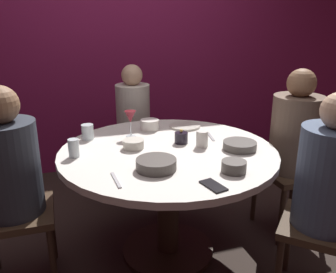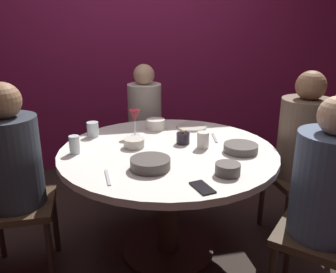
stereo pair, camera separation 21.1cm
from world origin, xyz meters
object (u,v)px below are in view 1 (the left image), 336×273
object	(u,v)px
seated_diner_right	(295,135)
dining_table	(168,172)
dinner_plate	(185,126)
cell_phone	(213,186)
candle_holder	(181,138)
bowl_serving_large	(156,164)
seated_diner_left	(9,169)
seated_diner_front_right	(329,180)
seated_diner_back	(133,116)
cup_by_right_diner	(202,139)
bowl_sauce_side	(234,166)
cup_by_left_diner	(88,132)
bowl_salad_center	(240,145)
bowl_small_white	(133,144)
bowl_rice_portion	(149,125)
wine_glass	(130,118)
cup_near_candle	(74,148)

from	to	relation	value
seated_diner_right	dining_table	bearing A→B (deg)	0.00
dinner_plate	cell_phone	xyz separation A→B (m)	(-0.21, -0.93, -0.00)
candle_holder	bowl_serving_large	distance (m)	0.43
seated_diner_left	seated_diner_front_right	xyz separation A→B (m)	(1.53, -0.64, -0.01)
seated_diner_back	cup_by_right_diner	distance (m)	1.00
cup_by_right_diner	candle_holder	bearing A→B (deg)	134.26
bowl_serving_large	bowl_sauce_side	world-z (taller)	bowl_sauce_side
dining_table	seated_diner_right	xyz separation A→B (m)	(0.91, 0.00, 0.15)
seated_diner_back	candle_holder	bearing A→B (deg)	7.44
seated_diner_back	cell_phone	distance (m)	1.49
seated_diner_left	seated_diner_back	xyz separation A→B (m)	(0.89, 0.95, -0.03)
dinner_plate	seated_diner_back	bearing A→B (deg)	114.94
bowl_sauce_side	seated_diner_right	bearing A→B (deg)	31.11
seated_diner_left	seated_diner_back	world-z (taller)	seated_diner_left
cell_phone	cup_by_left_diner	xyz separation A→B (m)	(-0.49, 0.88, 0.04)
cup_by_left_diner	candle_holder	bearing A→B (deg)	-25.61
seated_diner_left	dinner_plate	xyz separation A→B (m)	(1.15, 0.39, 0.01)
seated_diner_back	dining_table	bearing A→B (deg)	0.00
dinner_plate	cup_by_left_diner	bearing A→B (deg)	-175.91
candle_holder	bowl_salad_center	world-z (taller)	candle_holder
bowl_salad_center	cup_by_right_diner	xyz separation A→B (m)	(-0.20, 0.11, 0.03)
bowl_small_white	dinner_plate	bearing A→B (deg)	34.67
dinner_plate	cup_by_right_diner	world-z (taller)	cup_by_right_diner
seated_diner_left	cup_by_right_diner	distance (m)	1.10
bowl_salad_center	bowl_sauce_side	world-z (taller)	bowl_sauce_side
seated_diner_left	bowl_serving_large	xyz separation A→B (m)	(0.74, -0.27, 0.04)
dinner_plate	bowl_serving_large	xyz separation A→B (m)	(-0.41, -0.66, 0.02)
cup_by_right_diner	dinner_plate	bearing A→B (deg)	83.71
seated_diner_back	bowl_sauce_side	world-z (taller)	seated_diner_back
bowl_rice_portion	cup_by_left_diner	bearing A→B (deg)	-170.83
seated_diner_right	dinner_plate	distance (m)	0.77
dining_table	dinner_plate	size ratio (longest dim) A/B	5.91
seated_diner_left	candle_holder	world-z (taller)	seated_diner_left
wine_glass	dinner_plate	size ratio (longest dim) A/B	0.79
seated_diner_front_right	bowl_sauce_side	bearing A→B (deg)	17.81
seated_diner_front_right	cup_by_left_diner	bearing A→B (deg)	2.69
seated_diner_back	cup_by_left_diner	bearing A→B (deg)	-35.98
cup_by_left_diner	bowl_serving_large	bearing A→B (deg)	-64.82
dining_table	seated_diner_right	distance (m)	0.93
cell_phone	dinner_plate	bearing A→B (deg)	-115.00
bowl_sauce_side	cell_phone	bearing A→B (deg)	-144.92
seated_diner_right	candle_holder	world-z (taller)	seated_diner_right
candle_holder	bowl_sauce_side	distance (m)	0.51
bowl_rice_portion	seated_diner_back	bearing A→B (deg)	89.66
cell_phone	cup_near_candle	bearing A→B (deg)	-56.94
candle_holder	cell_phone	size ratio (longest dim) A/B	0.65
dining_table	seated_diner_left	xyz separation A→B (m)	(-0.89, 0.00, 0.15)
bowl_small_white	bowl_rice_portion	distance (m)	0.39
dinner_plate	bowl_sauce_side	size ratio (longest dim) A/B	1.73
candle_holder	cup_near_candle	bearing A→B (deg)	-177.30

